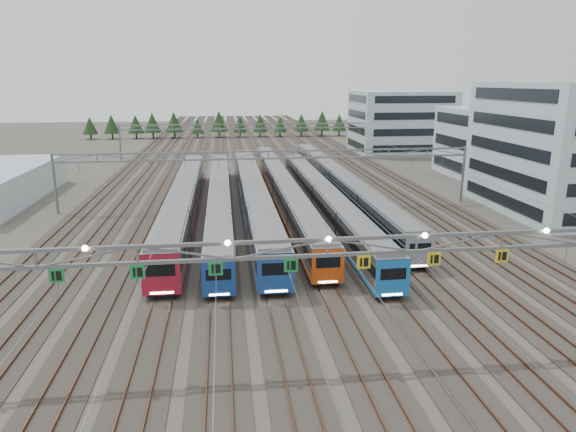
{
  "coord_description": "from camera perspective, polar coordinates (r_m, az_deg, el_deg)",
  "views": [
    {
      "loc": [
        -6.09,
        -28.93,
        17.07
      ],
      "look_at": [
        0.36,
        21.86,
        3.5
      ],
      "focal_mm": 32.0,
      "sensor_mm": 36.0,
      "label": 1
    }
  ],
  "objects": [
    {
      "name": "train_c",
      "position": [
        69.68,
        -3.91,
        2.51
      ],
      "size": [
        3.03,
        60.59,
        3.96
      ],
      "color": "black",
      "rests_on": "ground"
    },
    {
      "name": "train_a",
      "position": [
        67.08,
        -11.47,
        1.8
      ],
      "size": [
        3.1,
        53.55,
        4.05
      ],
      "color": "black",
      "rests_on": "ground"
    },
    {
      "name": "track_bed",
      "position": [
        130.01,
        -4.54,
        7.91
      ],
      "size": [
        54.0,
        260.0,
        5.42
      ],
      "color": "#2D2823",
      "rests_on": "ground"
    },
    {
      "name": "train_b",
      "position": [
        68.34,
        -7.61,
        1.98
      ],
      "size": [
        2.7,
        57.84,
        3.52
      ],
      "color": "black",
      "rests_on": "ground"
    },
    {
      "name": "ground",
      "position": [
        34.14,
        4.17,
        -15.2
      ],
      "size": [
        400.0,
        400.0,
        0.0
      ],
      "primitive_type": "plane",
      "color": "#47423A",
      "rests_on": "ground"
    },
    {
      "name": "train_f",
      "position": [
        79.37,
        5.53,
        3.86
      ],
      "size": [
        2.75,
        68.09,
        3.58
      ],
      "color": "black",
      "rests_on": "ground"
    },
    {
      "name": "gantry_far",
      "position": [
        114.59,
        -4.21,
        9.45
      ],
      "size": [
        56.36,
        0.36,
        8.0
      ],
      "color": "slate",
      "rests_on": "ground"
    },
    {
      "name": "gantry_near",
      "position": [
        31.08,
        4.37,
        -3.93
      ],
      "size": [
        56.36,
        0.61,
        8.08
      ],
      "color": "slate",
      "rests_on": "ground"
    },
    {
      "name": "depot_bldg_south",
      "position": [
        77.55,
        28.85,
        6.63
      ],
      "size": [
        18.0,
        22.0,
        16.87
      ],
      "primitive_type": "cube",
      "color": "#A8C1C9",
      "rests_on": "ground"
    },
    {
      "name": "train_d",
      "position": [
        74.22,
        -0.63,
        3.18
      ],
      "size": [
        2.8,
        66.05,
        3.64
      ],
      "color": "black",
      "rests_on": "ground"
    },
    {
      "name": "train_e",
      "position": [
        67.89,
        3.85,
        2.05
      ],
      "size": [
        2.8,
        57.99,
        3.64
      ],
      "color": "black",
      "rests_on": "ground"
    },
    {
      "name": "gantry_mid",
      "position": [
        70.02,
        -2.17,
        6.06
      ],
      "size": [
        56.36,
        0.36,
        8.0
      ],
      "color": "slate",
      "rests_on": "ground"
    },
    {
      "name": "depot_bldg_mid",
      "position": [
        101.36,
        21.29,
        7.64
      ],
      "size": [
        14.0,
        16.0,
        12.25
      ],
      "primitive_type": "cube",
      "color": "#A8C1C9",
      "rests_on": "ground"
    },
    {
      "name": "treeline",
      "position": [
        161.04,
        -5.45,
        10.2
      ],
      "size": [
        93.8,
        5.6,
        7.02
      ],
      "color": "#332114",
      "rests_on": "ground"
    },
    {
      "name": "depot_bldg_north",
      "position": [
        129.47,
        12.4,
        10.17
      ],
      "size": [
        22.0,
        18.0,
        14.57
      ],
      "primitive_type": "cube",
      "color": "#A8C1C9",
      "rests_on": "ground"
    }
  ]
}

